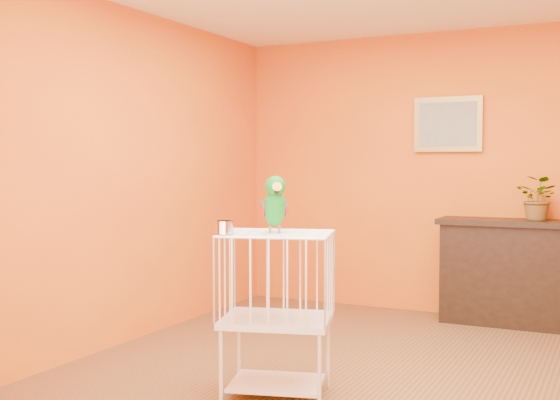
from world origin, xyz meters
The scene contains 8 objects.
ground centered at (0.00, 0.00, 0.00)m, with size 4.50×4.50×0.00m, color brown.
room_shell centered at (0.00, 0.00, 1.58)m, with size 4.50×4.50×4.50m.
console_cabinet centered at (0.60, 2.03, 0.46)m, with size 1.23×0.44×0.91m.
potted_plant centered at (0.82, 1.99, 1.06)m, with size 0.34×0.38×0.29m, color #26722D.
framed_picture centered at (0.00, 2.22, 1.75)m, with size 0.62×0.04×0.50m.
birdcage centered at (-0.38, -0.51, 0.51)m, with size 0.75×0.65×0.98m.
feed_cup centered at (-0.60, -0.75, 1.02)m, with size 0.11×0.11×0.08m, color silver.
parrot centered at (-0.38, -0.53, 1.15)m, with size 0.23×0.29×0.34m.
Camera 1 is at (1.48, -4.21, 1.39)m, focal length 45.00 mm.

